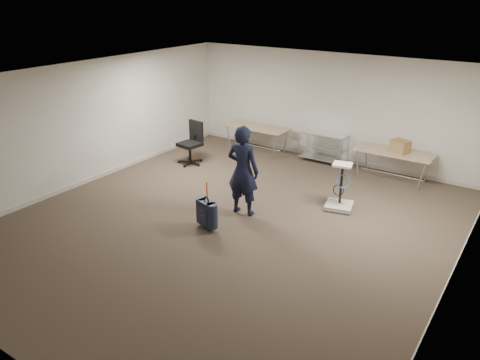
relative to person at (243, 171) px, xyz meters
The scene contains 10 objects.
ground 1.05m from the person, 83.92° to the right, with size 9.00×9.00×0.00m, color #3F2F26.
room_shell 1.25m from the person, 86.59° to the left, with size 8.00×9.00×9.00m.
folding_table_left 3.93m from the person, 118.13° to the left, with size 1.80×0.75×0.73m.
folding_table_right 3.98m from the person, 60.52° to the left, with size 1.80×0.75×0.73m.
wire_shelf 3.74m from the person, 89.18° to the left, with size 1.22×0.47×0.80m.
person is the anchor object (origin of this frame).
suitcase 1.14m from the person, 100.71° to the right, with size 0.39×0.29×0.96m.
office_chair 3.28m from the person, 148.51° to the left, with size 0.67×0.67×1.11m.
equipment_cart 2.13m from the person, 39.74° to the left, with size 0.65×0.65×1.00m.
cardboard_box 4.02m from the person, 58.88° to the left, with size 0.39×0.29×0.29m, color olive.
Camera 1 is at (4.74, -6.67, 4.27)m, focal length 35.00 mm.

